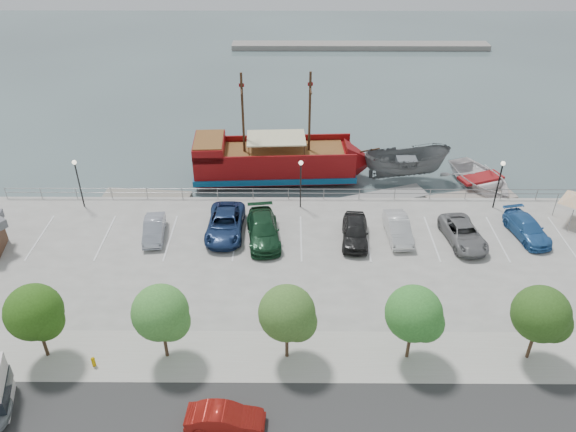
{
  "coord_description": "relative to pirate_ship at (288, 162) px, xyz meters",
  "views": [
    {
      "loc": [
        -0.81,
        -33.04,
        24.71
      ],
      "look_at": [
        -1.0,
        2.0,
        2.0
      ],
      "focal_mm": 35.0,
      "sensor_mm": 36.0,
      "label": 1
    }
  ],
  "objects": [
    {
      "name": "parked_car_d",
      "position": [
        -1.79,
        -11.18,
        0.03
      ],
      "size": [
        3.04,
        5.97,
        1.66
      ],
      "primitive_type": "imported",
      "rotation": [
        0.0,
        0.0,
        0.13
      ],
      "color": "#163C22",
      "rests_on": "land_slab"
    },
    {
      "name": "dock_mid",
      "position": [
        8.51,
        -3.83,
        -1.58
      ],
      "size": [
        7.94,
        4.67,
        0.44
      ],
      "primitive_type": "cube",
      "rotation": [
        0.0,
        0.0,
        0.35
      ],
      "color": "gray",
      "rests_on": "ground"
    },
    {
      "name": "lamp_post_left",
      "position": [
        -16.92,
        -6.53,
        2.14
      ],
      "size": [
        0.36,
        0.36,
        4.28
      ],
      "color": "black",
      "rests_on": "land_slab"
    },
    {
      "name": "tree_e",
      "position": [
        7.23,
        -23.11,
        2.5
      ],
      "size": [
        3.3,
        3.2,
        5.0
      ],
      "color": "#473321",
      "rests_on": "sidewalk"
    },
    {
      "name": "parked_car_b",
      "position": [
        -10.12,
        -10.92,
        -0.11
      ],
      "size": [
        1.9,
        4.28,
        1.36
      ],
      "primitive_type": "imported",
      "rotation": [
        0.0,
        0.0,
        0.11
      ],
      "color": "#9398A6",
      "rests_on": "land_slab"
    },
    {
      "name": "dock_east",
      "position": [
        16.17,
        -3.83,
        -1.57
      ],
      "size": [
        8.12,
        4.14,
        0.45
      ],
      "primitive_type": "cube",
      "rotation": [
        0.0,
        0.0,
        0.26
      ],
      "color": "gray",
      "rests_on": "ground"
    },
    {
      "name": "lamp_post_right",
      "position": [
        17.08,
        -6.53,
        2.14
      ],
      "size": [
        0.36,
        0.36,
        4.28
      ],
      "color": "black",
      "rests_on": "land_slab"
    },
    {
      "name": "parked_car_e",
      "position": [
        5.13,
        -11.31,
        0.02
      ],
      "size": [
        2.32,
        4.94,
        1.63
      ],
      "primitive_type": "imported",
      "rotation": [
        0.0,
        0.0,
        -0.08
      ],
      "color": "black",
      "rests_on": "land_slab"
    },
    {
      "name": "parked_car_c",
      "position": [
        -4.74,
        -10.36,
        0.02
      ],
      "size": [
        2.76,
        5.9,
        1.63
      ],
      "primitive_type": "imported",
      "rotation": [
        0.0,
        0.0,
        -0.01
      ],
      "color": "navy",
      "rests_on": "land_slab"
    },
    {
      "name": "tree_c",
      "position": [
        -6.77,
        -23.11,
        2.5
      ],
      "size": [
        3.3,
        3.2,
        5.0
      ],
      "color": "#473321",
      "rests_on": "sidewalk"
    },
    {
      "name": "fire_hydrant",
      "position": [
        -10.95,
        -23.83,
        -0.43
      ],
      "size": [
        0.24,
        0.24,
        0.68
      ],
      "rotation": [
        0.0,
        0.0,
        0.4
      ],
      "color": "#C19000",
      "rests_on": "sidewalk"
    },
    {
      "name": "ground",
      "position": [
        1.08,
        -13.03,
        -1.8
      ],
      "size": [
        160.0,
        160.0,
        0.0
      ],
      "primitive_type": "plane",
      "color": "#414E51"
    },
    {
      "name": "tree_f",
      "position": [
        14.23,
        -23.11,
        2.5
      ],
      "size": [
        3.3,
        3.2,
        5.0
      ],
      "color": "#473321",
      "rests_on": "sidewalk"
    },
    {
      "name": "tree_b",
      "position": [
        -13.77,
        -23.11,
        2.5
      ],
      "size": [
        3.3,
        3.2,
        5.0
      ],
      "color": "#473321",
      "rests_on": "sidewalk"
    },
    {
      "name": "speedboat",
      "position": [
        17.44,
        -1.67,
        -1.03
      ],
      "size": [
        7.56,
        8.81,
        1.54
      ],
      "primitive_type": "imported",
      "rotation": [
        0.0,
        0.0,
        0.36
      ],
      "color": "silver",
      "rests_on": "ground"
    },
    {
      "name": "sidewalk",
      "position": [
        1.08,
        -23.03,
        -0.78
      ],
      "size": [
        100.0,
        4.0,
        0.05
      ],
      "primitive_type": "cube",
      "color": "#A6A196",
      "rests_on": "land_slab"
    },
    {
      "name": "seawall_railing",
      "position": [
        1.08,
        -5.23,
        -0.27
      ],
      "size": [
        50.0,
        0.06,
        1.0
      ],
      "color": "gray",
      "rests_on": "land_slab"
    },
    {
      "name": "far_shore",
      "position": [
        11.08,
        41.97,
        -1.4
      ],
      "size": [
        40.0,
        3.0,
        0.8
      ],
      "primitive_type": "cube",
      "color": "gray",
      "rests_on": "ground"
    },
    {
      "name": "dock_west",
      "position": [
        -12.42,
        -3.83,
        -1.58
      ],
      "size": [
        7.83,
        2.82,
        0.44
      ],
      "primitive_type": "cube",
      "rotation": [
        0.0,
        0.0,
        -0.08
      ],
      "color": "gray",
      "rests_on": "ground"
    },
    {
      "name": "tree_d",
      "position": [
        0.23,
        -23.11,
        2.5
      ],
      "size": [
        3.3,
        3.2,
        5.0
      ],
      "color": "#473321",
      "rests_on": "sidewalk"
    },
    {
      "name": "parked_car_h",
      "position": [
        18.32,
        -10.67,
        -0.09
      ],
      "size": [
        2.89,
        5.18,
        1.42
      ],
      "primitive_type": "imported",
      "rotation": [
        0.0,
        0.0,
        0.19
      ],
      "color": "#2D63A5",
      "rests_on": "land_slab"
    },
    {
      "name": "patrol_boat",
      "position": [
        10.9,
        -0.17,
        -0.26
      ],
      "size": [
        8.16,
        3.69,
        3.07
      ],
      "primitive_type": "imported",
      "rotation": [
        0.0,
        0.0,
        1.66
      ],
      "color": "slate",
      "rests_on": "ground"
    },
    {
      "name": "lamp_post_mid",
      "position": [
        1.08,
        -6.53,
        2.14
      ],
      "size": [
        0.36,
        0.36,
        4.28
      ],
      "color": "black",
      "rests_on": "land_slab"
    },
    {
      "name": "parked_car_g",
      "position": [
        13.25,
        -11.45,
        -0.07
      ],
      "size": [
        3.07,
        5.47,
        1.44
      ],
      "primitive_type": "imported",
      "rotation": [
        0.0,
        0.0,
        0.13
      ],
      "color": "gray",
      "rests_on": "land_slab"
    },
    {
      "name": "street_sedan",
      "position": [
        -3.01,
        -27.87,
        -0.13
      ],
      "size": [
        4.1,
        1.62,
        1.33
      ],
      "primitive_type": "imported",
      "rotation": [
        0.0,
        0.0,
        1.52
      ],
      "color": "#9F1912",
      "rests_on": "street"
    },
    {
      "name": "pirate_ship",
      "position": [
        0.0,
        0.0,
        0.0
      ],
      "size": [
        17.13,
        5.5,
        10.72
      ],
      "rotation": [
        0.0,
        0.0,
        0.05
      ],
      "color": "maroon",
      "rests_on": "ground"
    },
    {
      "name": "parked_car_f",
      "position": [
        8.45,
        -10.79,
        -0.04
      ],
      "size": [
        1.83,
        4.66,
        1.51
      ],
      "primitive_type": "imported",
      "rotation": [
        0.0,
        0.0,
        0.05
      ],
      "color": "silver",
      "rests_on": "land_slab"
    }
  ]
}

